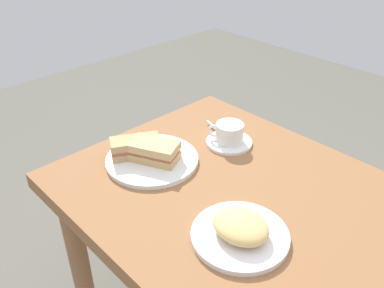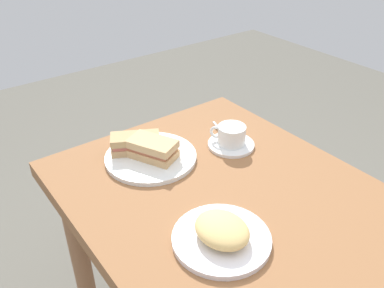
% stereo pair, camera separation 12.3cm
% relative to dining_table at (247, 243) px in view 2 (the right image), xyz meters
% --- Properties ---
extents(dining_table, '(1.10, 0.75, 0.76)m').
position_rel_dining_table_xyz_m(dining_table, '(0.00, 0.00, 0.00)').
color(dining_table, '#8F5E39').
rests_on(dining_table, ground_plane).
extents(sandwich_plate, '(0.27, 0.27, 0.01)m').
position_rel_dining_table_xyz_m(sandwich_plate, '(0.35, 0.08, 0.12)').
color(sandwich_plate, white).
rests_on(sandwich_plate, dining_table).
extents(sandwich_front, '(0.16, 0.13, 0.06)m').
position_rel_dining_table_xyz_m(sandwich_front, '(0.34, 0.07, 0.15)').
color(sandwich_front, tan).
rests_on(sandwich_front, sandwich_plate).
extents(sandwich_back, '(0.13, 0.16, 0.05)m').
position_rel_dining_table_xyz_m(sandwich_back, '(0.39, 0.10, 0.15)').
color(sandwich_back, tan).
rests_on(sandwich_back, sandwich_plate).
extents(coffee_saucer, '(0.15, 0.15, 0.01)m').
position_rel_dining_table_xyz_m(coffee_saucer, '(0.26, -0.16, 0.12)').
color(coffee_saucer, white).
rests_on(coffee_saucer, dining_table).
extents(coffee_cup, '(0.10, 0.09, 0.06)m').
position_rel_dining_table_xyz_m(coffee_cup, '(0.26, -0.16, 0.15)').
color(coffee_cup, white).
rests_on(coffee_cup, coffee_saucer).
extents(spoon, '(0.10, 0.04, 0.01)m').
position_rel_dining_table_xyz_m(spoon, '(0.33, -0.19, 0.12)').
color(spoon, silver).
rests_on(spoon, coffee_saucer).
extents(side_plate, '(0.23, 0.23, 0.01)m').
position_rel_dining_table_xyz_m(side_plate, '(-0.03, 0.12, 0.12)').
color(side_plate, white).
rests_on(side_plate, dining_table).
extents(side_food_pile, '(0.14, 0.11, 0.04)m').
position_rel_dining_table_xyz_m(side_food_pile, '(-0.03, 0.12, 0.15)').
color(side_food_pile, '#E2BB70').
rests_on(side_food_pile, side_plate).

